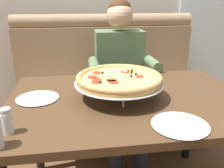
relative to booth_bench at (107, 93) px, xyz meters
The scene contains 7 objects.
booth_bench is the anchor object (origin of this frame).
dining_table 0.97m from the booth_bench, 90.00° to the right, with size 1.33×0.92×0.75m.
diner_main 0.42m from the booth_bench, 72.95° to the right, with size 0.54×0.64×1.27m.
pizza 1.03m from the booth_bench, 93.21° to the right, with size 0.49×0.49×0.14m.
shaker_pepper_flakes 1.41m from the booth_bench, 114.86° to the right, with size 0.05×0.05×0.11m.
plate_near_left 1.07m from the booth_bench, 119.67° to the right, with size 0.23×0.23×0.02m.
plate_near_right 1.33m from the booth_bench, 82.96° to the right, with size 0.25×0.25×0.02m.
Camera 1 is at (-0.27, -1.22, 1.28)m, focal length 38.48 mm.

